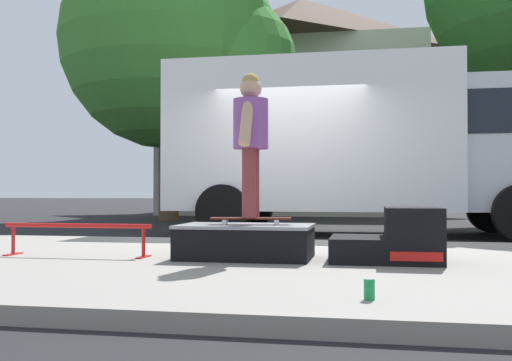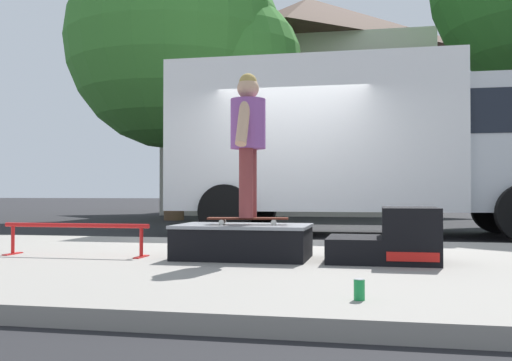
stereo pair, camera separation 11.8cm
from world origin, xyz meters
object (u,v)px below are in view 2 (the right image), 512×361
soda_can (359,290)px  box_truck (371,140)px  skater_kid (248,133)px  grind_rail (76,231)px  skateboard (248,219)px  street_tree_neighbour (186,48)px  kicker_ramp (393,239)px  skate_box (243,240)px

soda_can → box_truck: bearing=90.1°
box_truck → skater_kid: bearing=-102.2°
grind_rail → skateboard: 1.78m
grind_rail → box_truck: box_truck is taller
street_tree_neighbour → skateboard: bearing=-68.4°
kicker_ramp → street_tree_neighbour: bearing=118.1°
skate_box → box_truck: 5.43m
skate_box → soda_can: (1.17, -2.03, -0.12)m
grind_rail → soda_can: grind_rail is taller
skate_box → kicker_ramp: bearing=-0.0°
skate_box → kicker_ramp: 1.42m
skater_kid → kicker_ramp: bearing=0.3°
skate_box → box_truck: box_truck is taller
street_tree_neighbour → grind_rail: bearing=-77.8°
skateboard → kicker_ramp: bearing=0.3°
soda_can → box_truck: size_ratio=0.02×
kicker_ramp → skateboard: bearing=-179.7°
kicker_ramp → box_truck: (-0.26, 5.12, 1.37)m
skateboard → box_truck: box_truck is taller
skate_box → soda_can: bearing=-59.9°
skate_box → grind_rail: same height
kicker_ramp → skateboard: size_ratio=1.25×
skate_box → skater_kid: bearing=-9.7°
box_truck → street_tree_neighbour: street_tree_neighbour is taller
grind_rail → skate_box: bearing=3.5°
skateboard → soda_can: size_ratio=6.37×
soda_can → street_tree_neighbour: 13.80m
skateboard → grind_rail: bearing=-176.8°
skateboard → skater_kid: (0.00, -0.00, 0.84)m
skate_box → street_tree_neighbour: bearing=111.4°
skater_kid → street_tree_neighbour: bearing=111.6°
kicker_ramp → box_truck: box_truck is taller
skater_kid → street_tree_neighbour: street_tree_neighbour is taller
kicker_ramp → soda_can: kicker_ramp is taller
skateboard → skate_box: bearing=170.3°
grind_rail → skateboard: (1.77, 0.10, 0.14)m
soda_can → street_tree_neighbour: size_ratio=0.02×
skateboard → street_tree_neighbour: (-3.95, 9.97, 4.28)m
kicker_ramp → street_tree_neighbour: street_tree_neighbour is taller
street_tree_neighbour → skater_kid: bearing=-68.4°
kicker_ramp → skateboard: kicker_ramp is taller
skate_box → grind_rail: size_ratio=0.82×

